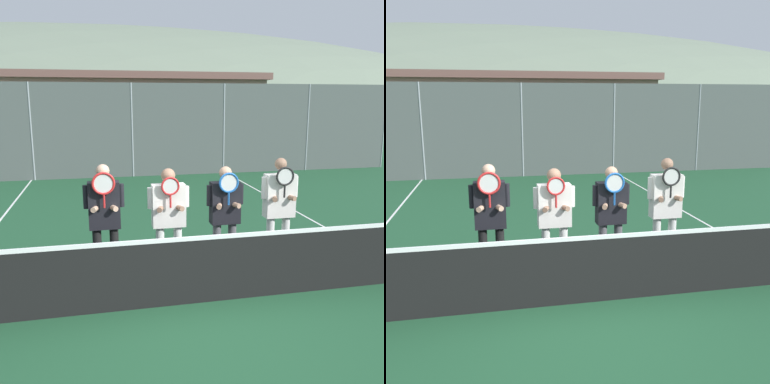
# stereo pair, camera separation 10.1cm
# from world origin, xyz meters

# --- Properties ---
(ground_plane) EXTENTS (120.00, 120.00, 0.00)m
(ground_plane) POSITION_xyz_m (0.00, 0.00, 0.00)
(ground_plane) COLOR #1E4C2D
(hill_distant) EXTENTS (115.87, 64.37, 22.53)m
(hill_distant) POSITION_xyz_m (0.00, 54.60, 0.00)
(hill_distant) COLOR slate
(hill_distant) RESTS_ON ground_plane
(clubhouse_building) EXTENTS (15.52, 5.50, 4.15)m
(clubhouse_building) POSITION_xyz_m (0.43, 19.73, 2.10)
(clubhouse_building) COLOR tan
(clubhouse_building) RESTS_ON ground_plane
(fence_back) EXTENTS (20.36, 0.06, 3.30)m
(fence_back) POSITION_xyz_m (-0.00, 10.11, 1.65)
(fence_back) COLOR gray
(fence_back) RESTS_ON ground_plane
(tennis_net) EXTENTS (9.42, 0.09, 1.05)m
(tennis_net) POSITION_xyz_m (0.00, 0.00, 0.49)
(tennis_net) COLOR gray
(tennis_net) RESTS_ON ground_plane
(court_line_right_sideline) EXTENTS (0.05, 16.00, 0.01)m
(court_line_right_sideline) POSITION_xyz_m (3.50, 3.00, 0.00)
(court_line_right_sideline) COLOR white
(court_line_right_sideline) RESTS_ON ground_plane
(player_leftmost) EXTENTS (0.58, 0.34, 1.81)m
(player_leftmost) POSITION_xyz_m (-1.19, 0.90, 1.07)
(player_leftmost) COLOR black
(player_leftmost) RESTS_ON ground_plane
(player_center_left) EXTENTS (0.63, 0.34, 1.71)m
(player_center_left) POSITION_xyz_m (-0.24, 0.95, 1.02)
(player_center_left) COLOR white
(player_center_left) RESTS_ON ground_plane
(player_center_right) EXTENTS (0.59, 0.34, 1.72)m
(player_center_right) POSITION_xyz_m (0.64, 0.92, 1.01)
(player_center_right) COLOR #56565B
(player_center_right) RESTS_ON ground_plane
(player_rightmost) EXTENTS (0.61, 0.34, 1.82)m
(player_rightmost) POSITION_xyz_m (1.54, 0.92, 1.07)
(player_rightmost) COLOR white
(player_rightmost) RESTS_ON ground_plane
(car_left_of_center) EXTENTS (4.26, 2.08, 1.75)m
(car_left_of_center) POSITION_xyz_m (-1.14, 13.29, 0.89)
(car_left_of_center) COLOR maroon
(car_left_of_center) RESTS_ON ground_plane
(car_center) EXTENTS (4.01, 2.05, 1.80)m
(car_center) POSITION_xyz_m (3.81, 13.53, 0.92)
(car_center) COLOR black
(car_center) RESTS_ON ground_plane
(car_right_of_center) EXTENTS (4.41, 2.01, 1.73)m
(car_right_of_center) POSITION_xyz_m (8.82, 13.66, 0.89)
(car_right_of_center) COLOR #285638
(car_right_of_center) RESTS_ON ground_plane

